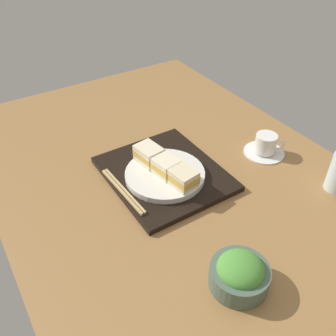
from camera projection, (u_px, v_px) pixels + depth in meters
ground_plane at (166, 172)px, 115.30cm from camera, size 140.00×100.00×3.00cm
serving_tray at (164, 174)px, 110.89cm from camera, size 36.30×31.55×1.74cm
sandwich_plate at (165, 174)px, 107.86cm from camera, size 23.35×23.35×1.74cm
sandwich_near at (149, 154)px, 109.74cm from camera, size 8.64×7.24×5.16cm
sandwich_middle at (165, 166)px, 105.81cm from camera, size 9.04×7.34×4.84cm
sandwich_far at (182, 177)px, 101.81cm from camera, size 8.91×7.21×4.75cm
salad_bowl at (240, 274)px, 79.83cm from camera, size 13.17×13.17×8.05cm
chopsticks_pair at (123, 191)px, 103.09cm from camera, size 21.96×2.60×0.70cm
coffee_cup at (266, 146)px, 118.82cm from camera, size 13.11×13.11×6.81cm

